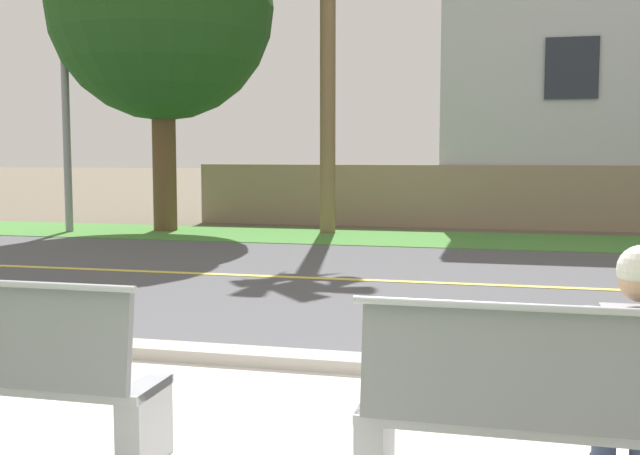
{
  "coord_description": "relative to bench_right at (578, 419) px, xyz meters",
  "views": [
    {
      "loc": [
        1.22,
        -3.31,
        1.66
      ],
      "look_at": [
        -0.39,
        3.31,
        1.0
      ],
      "focal_mm": 43.33,
      "sensor_mm": 36.0,
      "label": 1
    }
  ],
  "objects": [
    {
      "name": "curb_edge",
      "position": [
        -1.55,
        2.11,
        -0.41
      ],
      "size": [
        44.0,
        0.3,
        0.11
      ],
      "primitive_type": "cube",
      "color": "#ADA89E",
      "rests_on": "ground_plane"
    },
    {
      "name": "garden_wall",
      "position": [
        -0.94,
        13.84,
        0.24
      ],
      "size": [
        13.0,
        0.36,
        1.4
      ],
      "primitive_type": "cube",
      "color": "gray",
      "rests_on": "ground_plane"
    },
    {
      "name": "road_centre_line",
      "position": [
        -1.55,
        6.26,
        -0.45
      ],
      "size": [
        48.0,
        0.14,
        0.01
      ],
      "primitive_type": "cube",
      "color": "#E0CC4C",
      "rests_on": "ground_plane"
    },
    {
      "name": "far_verge_grass",
      "position": [
        -1.55,
        11.34,
        -0.46
      ],
      "size": [
        48.0,
        2.8,
        0.02
      ],
      "primitive_type": "cube",
      "color": "#478438",
      "rests_on": "ground_plane"
    },
    {
      "name": "street_asphalt",
      "position": [
        -1.55,
        6.26,
        -0.46
      ],
      "size": [
        52.0,
        8.0,
        0.01
      ],
      "primitive_type": "cube",
      "color": "#515156",
      "rests_on": "ground_plane"
    },
    {
      "name": "bench_right",
      "position": [
        0.0,
        0.0,
        0.0
      ],
      "size": [
        2.01,
        0.48,
        1.01
      ],
      "color": "#9EA0A8",
      "rests_on": "ground_plane"
    },
    {
      "name": "seated_person_grey",
      "position": [
        0.26,
        0.17,
        0.21
      ],
      "size": [
        0.52,
        0.68,
        1.25
      ],
      "color": "#333D56",
      "rests_on": "ground_plane"
    },
    {
      "name": "streetlamp",
      "position": [
        -9.31,
        11.15,
        3.32
      ],
      "size": [
        0.24,
        2.1,
        6.58
      ],
      "color": "gray",
      "rests_on": "ground_plane"
    },
    {
      "name": "ground_plane",
      "position": [
        -1.55,
        7.76,
        -0.46
      ],
      "size": [
        140.0,
        140.0,
        0.0
      ],
      "primitive_type": "plane",
      "color": "#665B4C"
    }
  ]
}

